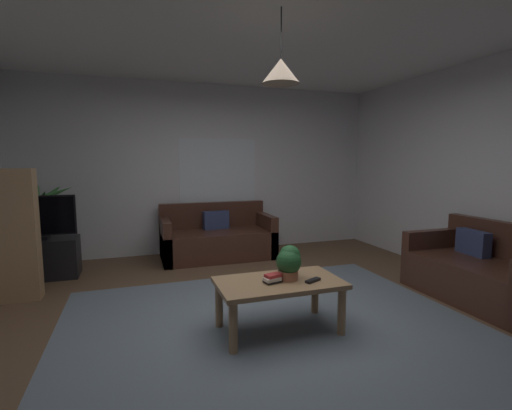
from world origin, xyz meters
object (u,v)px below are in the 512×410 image
Objects in this scene: pendant_lamp at (281,71)px; remote_on_table_0 at (313,280)px; couch_right_side at (482,274)px; potted_palm_corner at (38,224)px; book_on_table_2 at (273,275)px; tv at (37,217)px; book_on_table_0 at (272,281)px; potted_plant_on_table at (289,261)px; coffee_table at (279,289)px; tv_stand at (40,259)px; couch_under_window at (217,240)px; book_on_table_1 at (272,279)px.

remote_on_table_0 is at bearing -23.68° from pendant_lamp.
potted_palm_corner is (-4.73, 2.75, 0.35)m from couch_right_side.
potted_palm_corner is 2.11× the size of pendant_lamp.
tv is at bearing 134.24° from book_on_table_2.
potted_plant_on_table is at bearing 13.43° from book_on_table_0.
book_on_table_0 is 0.11× the size of potted_palm_corner.
couch_right_side is 2.33m from coffee_table.
remote_on_table_0 is 3.55m from tv_stand.
tv reaches higher than couch_under_window.
coffee_table is 7.92× the size of book_on_table_2.
tv is (-2.41, 2.27, 0.18)m from potted_plant_on_table.
book_on_table_0 is (-0.10, -2.61, 0.19)m from couch_under_window.
potted_palm_corner reaches higher than tv.
book_on_table_1 reaches higher than book_on_table_0.
book_on_table_2 is 0.35m from remote_on_table_0.
coffee_table is 0.14m from book_on_table_1.
coffee_table is 6.72× the size of remote_on_table_0.
book_on_table_0 reaches higher than coffee_table.
remote_on_table_0 is 0.54× the size of potted_plant_on_table.
couch_right_side is at bearing -48.52° from couch_under_window.
couch_under_window is at bearing 87.62° from book_on_table_1.
book_on_table_0 is 1.03× the size of book_on_table_1.
tv is (-2.24, 2.31, 0.32)m from book_on_table_0.
potted_palm_corner reaches higher than couch_under_window.
potted_plant_on_table is at bearing 17.34° from book_on_table_1.
book_on_table_2 is 0.11× the size of potted_palm_corner.
book_on_table_0 is 0.03m from book_on_table_1.
potted_palm_corner is at bearing 130.14° from book_on_table_0.
tv is (0.00, -0.02, 0.53)m from tv_stand.
book_on_table_1 is at bearing -128.11° from remote_on_table_0.
pendant_lamp is at bearing -44.89° from tv_stand.
couch_right_side is 4.89× the size of potted_plant_on_table.
remote_on_table_0 is 3.54m from tv.
tv_stand is at bearing 135.11° from coffee_table.
coffee_table is 1.19× the size of tv_stand.
potted_plant_on_table reaches higher than remote_on_table_0.
tv_stand reaches higher than book_on_table_1.
book_on_table_1 is 0.85× the size of remote_on_table_0.
couch_under_window reaches higher than book_on_table_1.
couch_under_window is at bearing 89.34° from coffee_table.
couch_right_side is 10.66× the size of book_on_table_2.
potted_plant_on_table is 3.32m from tv.
book_on_table_0 is 3.24m from tv.
couch_under_window reaches higher than tv_stand.
book_on_table_0 is at bearing -162.52° from coffee_table.
book_on_table_0 is at bearing -166.57° from potted_plant_on_table.
book_on_table_1 is 1.72m from pendant_lamp.
book_on_table_0 is 0.24× the size of pendant_lamp.
tv is 0.72× the size of potted_palm_corner.
book_on_table_0 is at bearing -92.22° from couch_under_window.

